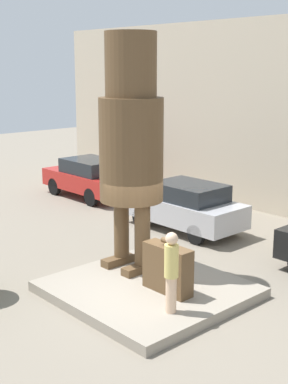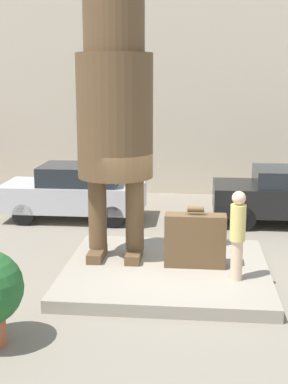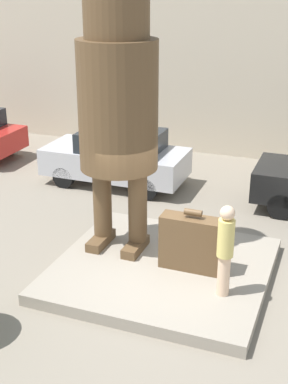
{
  "view_description": "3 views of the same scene",
  "coord_description": "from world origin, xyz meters",
  "px_view_note": "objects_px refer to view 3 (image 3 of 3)",
  "views": [
    {
      "loc": [
        8.53,
        -7.93,
        5.22
      ],
      "look_at": [
        -0.06,
        -0.06,
        2.46
      ],
      "focal_mm": 50.0,
      "sensor_mm": 36.0,
      "label": 1
    },
    {
      "loc": [
        0.57,
        -10.36,
        4.04
      ],
      "look_at": [
        -0.45,
        -0.15,
        1.81
      ],
      "focal_mm": 50.0,
      "sensor_mm": 36.0,
      "label": 2
    },
    {
      "loc": [
        2.99,
        -8.82,
        5.57
      ],
      "look_at": [
        -0.3,
        -0.21,
        1.83
      ],
      "focal_mm": 50.0,
      "sensor_mm": 36.0,
      "label": 3
    }
  ],
  "objects_px": {
    "giant_suitcase": "(192,243)",
    "parked_car_silver": "(117,157)",
    "tourist": "(225,247)",
    "statue_figure": "(118,87)"
  },
  "relations": [
    {
      "from": "giant_suitcase",
      "to": "parked_car_silver",
      "type": "relative_size",
      "value": 0.31
    },
    {
      "from": "tourist",
      "to": "parked_car_silver",
      "type": "xyz_separation_m",
      "value": [
        -4.22,
        4.92,
        -0.36
      ]
    },
    {
      "from": "statue_figure",
      "to": "parked_car_silver",
      "type": "height_order",
      "value": "statue_figure"
    },
    {
      "from": "tourist",
      "to": "parked_car_silver",
      "type": "height_order",
      "value": "tourist"
    },
    {
      "from": "statue_figure",
      "to": "giant_suitcase",
      "type": "xyz_separation_m",
      "value": [
        1.68,
        -0.4,
        -2.82
      ]
    },
    {
      "from": "giant_suitcase",
      "to": "parked_car_silver",
      "type": "xyz_separation_m",
      "value": [
        -3.43,
        4.24,
        0.04
      ]
    },
    {
      "from": "giant_suitcase",
      "to": "parked_car_silver",
      "type": "distance_m",
      "value": 5.45
    },
    {
      "from": "statue_figure",
      "to": "parked_car_silver",
      "type": "bearing_deg",
      "value": 114.53
    },
    {
      "from": "statue_figure",
      "to": "giant_suitcase",
      "type": "distance_m",
      "value": 3.31
    },
    {
      "from": "giant_suitcase",
      "to": "parked_car_silver",
      "type": "height_order",
      "value": "parked_car_silver"
    }
  ]
}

